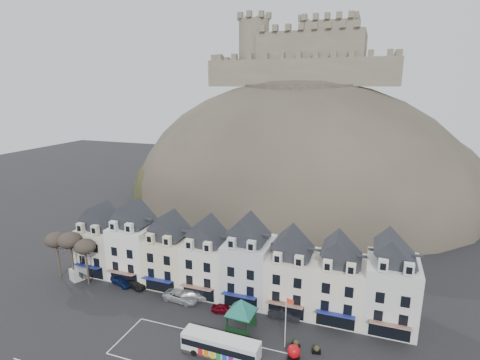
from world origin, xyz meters
The scene contains 21 objects.
ground centered at (0.00, 0.00, 0.00)m, with size 300.00×300.00×0.00m, color black.
coach_bay_markings centered at (2.00, 1.25, 0.00)m, with size 22.00×7.50×0.01m, color silver.
townhouse_terrace centered at (0.15, 15.97, 5.30)m, with size 54.40×9.35×11.80m.
castle_hill centered at (1.25, 68.95, 0.11)m, with size 100.00×76.00×68.00m.
castle centered at (0.51, 75.93, 40.19)m, with size 50.20×22.20×22.00m.
tree_left_far centered at (-29.00, 10.50, 6.90)m, with size 3.61×3.61×8.24m.
tree_left_mid centered at (-26.00, 10.50, 7.24)m, with size 3.78×3.78×8.64m.
tree_left_near centered at (-23.00, 10.50, 6.55)m, with size 3.43×3.43×7.84m.
bus centered at (4.50, 1.76, 1.52)m, with size 9.76×2.48×2.74m.
bus_shelter centered at (5.14, 7.43, 3.60)m, with size 7.30×7.30×4.64m.
red_buoy centered at (12.97, 4.17, 1.03)m, with size 1.63×1.63×2.01m.
flagpole centered at (11.52, 6.06, 4.08)m, with size 1.02×0.27×7.15m.
white_van centered at (-25.17, 12.00, 1.01)m, with size 3.56×4.79×2.01m.
planter_west centered at (12.76, 6.51, 0.49)m, with size 1.14×0.84×1.02m.
planter_east centered at (15.37, 6.27, 0.50)m, with size 1.13×0.73×1.05m.
car_navy centered at (-17.49, 12.00, 0.79)m, with size 1.86×4.62×1.58m, color #0E1B48.
car_black centered at (-14.80, 11.77, 0.65)m, with size 1.37×3.93×1.29m, color black.
car_silver centered at (-5.91, 11.08, 0.78)m, with size 2.59×5.52×1.56m, color #AFB2B7.
car_white centered at (-4.40, 12.00, 0.76)m, with size 2.14×5.26×1.53m, color silver.
car_maroon centered at (1.48, 10.32, 0.63)m, with size 1.49×3.70×1.26m, color #5E0511.
car_charcoal centered at (10.00, 12.00, 0.75)m, with size 1.58×4.53×1.49m, color black.
Camera 1 is at (19.83, -34.13, 31.90)m, focal length 28.00 mm.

